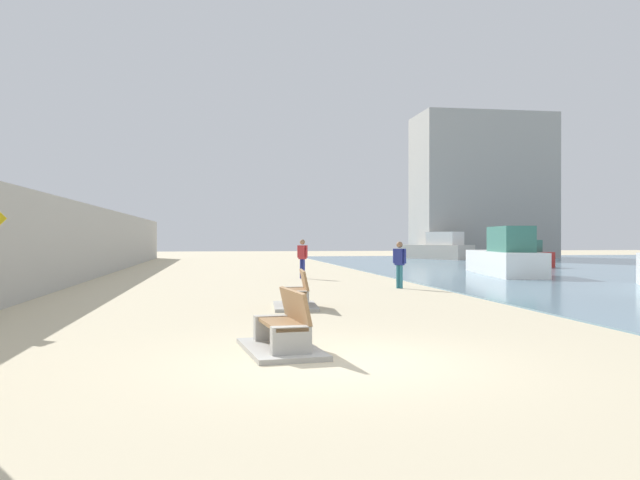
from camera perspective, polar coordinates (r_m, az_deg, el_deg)
The scene contains 10 objects.
ground_plane at distance 27.31m, azimuth -5.43°, elevation -3.61°, with size 120.00×120.00×0.00m, color beige.
seawall at distance 27.80m, azimuth -21.05°, elevation -0.21°, with size 0.80×64.00×3.24m, color #ADAAA3.
bench_near at distance 10.38m, azimuth -3.34°, elevation -8.55°, with size 1.35×2.22×0.98m.
bench_far at distance 16.72m, azimuth -2.11°, elevation -5.22°, with size 1.24×2.17×0.98m.
person_walking at distance 23.24m, azimuth 7.05°, elevation -1.87°, with size 0.40×0.41×1.68m.
person_standing at distance 28.61m, azimuth -1.57°, elevation -1.39°, with size 0.42×0.38×1.74m.
boat_nearest at distance 41.71m, azimuth 16.59°, elevation -1.40°, with size 4.03×5.52×1.65m.
boat_far_right at distance 32.14m, azimuth 16.05°, elevation -1.47°, with size 3.21×8.11×2.31m.
boat_mid_bay at distance 54.88m, azimuth 10.37°, elevation -0.78°, with size 4.85×7.01×2.27m.
harbor_building at distance 60.23m, azimuth 14.16°, elevation 4.58°, with size 12.00×6.00×12.86m, color #9E9E99.
Camera 1 is at (-1.71, -9.19, 1.81)m, focal length 36.15 mm.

